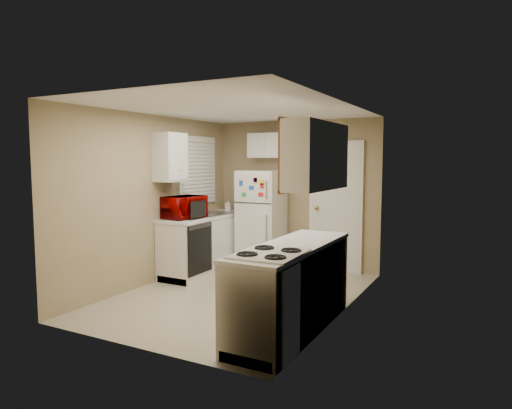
% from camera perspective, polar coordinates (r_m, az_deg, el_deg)
% --- Properties ---
extents(floor, '(3.80, 3.80, 0.00)m').
position_cam_1_polar(floor, '(6.08, -2.25, -11.26)').
color(floor, beige).
rests_on(floor, ground).
extents(ceiling, '(3.80, 3.80, 0.00)m').
position_cam_1_polar(ceiling, '(5.85, -2.34, 11.84)').
color(ceiling, white).
rests_on(ceiling, floor).
extents(wall_left, '(3.80, 3.80, 0.00)m').
position_cam_1_polar(wall_left, '(6.66, -12.77, 0.60)').
color(wall_left, '#9B8863').
rests_on(wall_left, floor).
extents(wall_right, '(3.80, 3.80, 0.00)m').
position_cam_1_polar(wall_right, '(5.29, 10.95, -0.61)').
color(wall_right, '#9B8863').
rests_on(wall_right, floor).
extents(wall_back, '(2.80, 2.80, 0.00)m').
position_cam_1_polar(wall_back, '(7.54, 4.98, 1.29)').
color(wall_back, '#9B8863').
rests_on(wall_back, floor).
extents(wall_front, '(2.80, 2.80, 0.00)m').
position_cam_1_polar(wall_front, '(4.32, -15.05, -2.06)').
color(wall_front, '#9B8863').
rests_on(wall_front, floor).
extents(left_counter, '(0.60, 1.80, 0.90)m').
position_cam_1_polar(left_counter, '(7.29, -6.21, -4.83)').
color(left_counter, silver).
rests_on(left_counter, floor).
extents(dishwasher, '(0.03, 0.58, 0.72)m').
position_cam_1_polar(dishwasher, '(6.63, -7.05, -5.52)').
color(dishwasher, black).
rests_on(dishwasher, floor).
extents(sink, '(0.54, 0.74, 0.16)m').
position_cam_1_polar(sink, '(7.35, -5.59, -1.50)').
color(sink, gray).
rests_on(sink, left_counter).
extents(microwave, '(0.63, 0.39, 0.40)m').
position_cam_1_polar(microwave, '(6.83, -8.94, -0.47)').
color(microwave, '#820100').
rests_on(microwave, left_counter).
extents(soap_bottle, '(0.11, 0.11, 0.20)m').
position_cam_1_polar(soap_bottle, '(7.78, -3.49, -0.05)').
color(soap_bottle, white).
rests_on(soap_bottle, left_counter).
extents(window_blinds, '(0.10, 0.98, 1.08)m').
position_cam_1_polar(window_blinds, '(7.44, -7.32, 4.29)').
color(window_blinds, silver).
rests_on(window_blinds, wall_left).
extents(upper_cabinet_left, '(0.30, 0.45, 0.70)m').
position_cam_1_polar(upper_cabinet_left, '(6.71, -10.67, 5.81)').
color(upper_cabinet_left, silver).
rests_on(upper_cabinet_left, wall_left).
extents(refrigerator, '(0.67, 0.65, 1.59)m').
position_cam_1_polar(refrigerator, '(7.42, 0.69, -1.90)').
color(refrigerator, silver).
rests_on(refrigerator, floor).
extents(cabinet_over_fridge, '(0.70, 0.30, 0.40)m').
position_cam_1_polar(cabinet_over_fridge, '(7.56, 1.76, 7.38)').
color(cabinet_over_fridge, silver).
rests_on(cabinet_over_fridge, wall_back).
extents(interior_door, '(0.86, 0.06, 2.08)m').
position_cam_1_polar(interior_door, '(7.28, 9.92, -0.35)').
color(interior_door, silver).
rests_on(interior_door, floor).
extents(right_counter, '(0.60, 2.00, 0.90)m').
position_cam_1_polar(right_counter, '(4.79, 4.45, -10.31)').
color(right_counter, silver).
rests_on(right_counter, floor).
extents(stove, '(0.60, 0.73, 0.86)m').
position_cam_1_polar(stove, '(4.31, 1.68, -12.38)').
color(stove, silver).
rests_on(stove, floor).
extents(upper_cabinet_right, '(0.30, 1.20, 0.70)m').
position_cam_1_polar(upper_cabinet_right, '(4.83, 7.63, 6.00)').
color(upper_cabinet_right, silver).
rests_on(upper_cabinet_right, wall_right).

